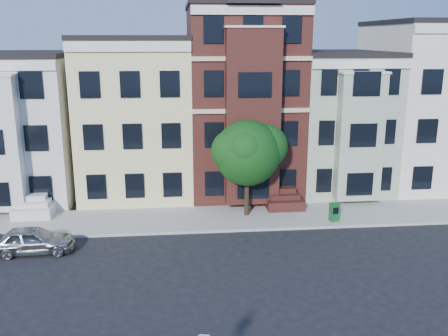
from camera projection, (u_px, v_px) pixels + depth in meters
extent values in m
plane|color=black|center=(285.00, 284.00, 21.23)|extent=(120.00, 120.00, 0.00)
cube|color=#9E9B93|center=(255.00, 217.00, 28.92)|extent=(60.00, 4.00, 0.15)
cube|color=silver|center=(14.00, 127.00, 32.64)|extent=(8.00, 9.00, 9.00)
cube|color=beige|center=(138.00, 117.00, 33.26)|extent=(7.00, 9.00, 10.00)
cube|color=#3B1813|center=(242.00, 101.00, 33.67)|extent=(7.00, 9.00, 12.00)
cube|color=#A0B296|center=(334.00, 122.00, 34.66)|extent=(6.00, 9.00, 9.00)
cube|color=silver|center=(432.00, 106.00, 35.07)|extent=(8.00, 9.00, 11.00)
imported|color=gray|center=(33.00, 240.00, 24.14)|extent=(3.94, 1.71, 1.32)
cube|color=#185E28|center=(334.00, 212.00, 27.99)|extent=(0.56, 0.52, 1.05)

